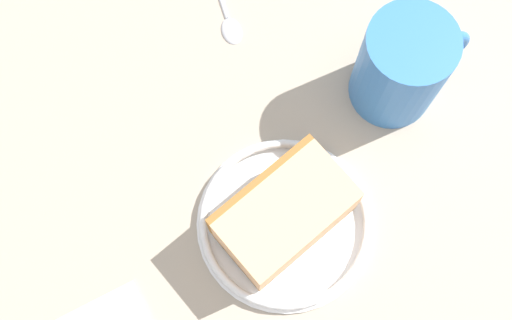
# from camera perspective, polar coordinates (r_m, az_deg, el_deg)

# --- Properties ---
(ground_plane) EXTENTS (1.27, 1.27, 0.02)m
(ground_plane) POSITION_cam_1_polar(r_m,az_deg,el_deg) (0.63, 1.86, -0.99)
(ground_plane) COLOR tan
(small_plate) EXTENTS (0.16, 0.16, 0.01)m
(small_plate) POSITION_cam_1_polar(r_m,az_deg,el_deg) (0.60, 2.50, -5.41)
(small_plate) COLOR white
(small_plate) RESTS_ON ground_plane
(cake_slice) EXTENTS (0.10, 0.13, 0.06)m
(cake_slice) POSITION_cam_1_polar(r_m,az_deg,el_deg) (0.57, 2.45, -4.67)
(cake_slice) COLOR #9E662D
(cake_slice) RESTS_ON small_plate
(tea_mug) EXTENTS (0.08, 0.11, 0.11)m
(tea_mug) POSITION_cam_1_polar(r_m,az_deg,el_deg) (0.61, 12.51, 7.86)
(tea_mug) COLOR #3372BF
(tea_mug) RESTS_ON ground_plane
(teaspoon) EXTENTS (0.14, 0.03, 0.01)m
(teaspoon) POSITION_cam_1_polar(r_m,az_deg,el_deg) (0.68, -2.73, 12.91)
(teaspoon) COLOR silver
(teaspoon) RESTS_ON ground_plane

